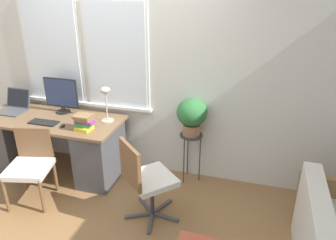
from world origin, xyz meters
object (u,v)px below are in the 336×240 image
(office_chair_swivel, at_px, (145,178))
(potted_plant, at_px, (192,114))
(monitor, at_px, (61,95))
(book_stack, at_px, (84,122))
(desk_lamp, at_px, (106,97))
(desk_chair_wooden, at_px, (30,164))
(laptop, at_px, (14,107))
(keyboard, at_px, (44,122))
(mouse, at_px, (63,125))
(plant_stand, at_px, (191,140))

(office_chair_swivel, distance_m, potted_plant, 0.96)
(monitor, distance_m, book_stack, 0.66)
(monitor, relative_size, office_chair_swivel, 0.50)
(desk_lamp, height_order, desk_chair_wooden, desk_lamp)
(laptop, xyz_separation_m, monitor, (0.64, 0.13, 0.18))
(keyboard, distance_m, mouse, 0.28)
(mouse, relative_size, desk_chair_wooden, 0.09)
(desk_chair_wooden, height_order, office_chair_swivel, office_chair_swivel)
(keyboard, xyz_separation_m, mouse, (0.28, -0.03, 0.01))
(monitor, height_order, office_chair_swivel, monitor)
(keyboard, relative_size, plant_stand, 0.55)
(monitor, bearing_deg, desk_lamp, -7.86)
(keyboard, bearing_deg, desk_lamp, 21.40)
(office_chair_swivel, bearing_deg, monitor, 14.48)
(keyboard, xyz_separation_m, office_chair_swivel, (1.42, -0.39, -0.27))
(mouse, height_order, book_stack, book_stack)
(mouse, distance_m, potted_plant, 1.50)
(book_stack, relative_size, potted_plant, 0.49)
(monitor, height_order, book_stack, monitor)
(book_stack, bearing_deg, office_chair_swivel, -23.30)
(laptop, bearing_deg, book_stack, -12.21)
(monitor, xyz_separation_m, plant_stand, (1.67, 0.06, -0.42))
(monitor, height_order, desk_chair_wooden, monitor)
(mouse, bearing_deg, desk_lamp, 35.70)
(laptop, xyz_separation_m, plant_stand, (2.31, 0.20, -0.24))
(keyboard, height_order, office_chair_swivel, office_chair_swivel)
(office_chair_swivel, relative_size, plant_stand, 1.44)
(desk_chair_wooden, relative_size, plant_stand, 1.29)
(monitor, relative_size, plant_stand, 0.72)
(desk_chair_wooden, relative_size, office_chair_swivel, 0.89)
(book_stack, xyz_separation_m, desk_chair_wooden, (-0.48, -0.41, -0.39))
(book_stack, bearing_deg, plant_stand, 21.42)
(keyboard, relative_size, desk_chair_wooden, 0.43)
(monitor, bearing_deg, laptop, -168.22)
(potted_plant, bearing_deg, plant_stand, 180.00)
(potted_plant, bearing_deg, desk_lamp, -171.20)
(mouse, distance_m, desk_lamp, 0.59)
(desk_chair_wooden, bearing_deg, mouse, 50.44)
(book_stack, bearing_deg, laptop, 167.79)
(mouse, height_order, office_chair_swivel, office_chair_swivel)
(book_stack, xyz_separation_m, plant_stand, (1.15, 0.45, -0.28))
(mouse, bearing_deg, keyboard, 174.03)
(monitor, height_order, plant_stand, monitor)
(desk_lamp, xyz_separation_m, desk_chair_wooden, (-0.62, -0.71, -0.60))
(plant_stand, height_order, potted_plant, potted_plant)
(monitor, height_order, keyboard, monitor)
(laptop, relative_size, mouse, 4.59)
(office_chair_swivel, bearing_deg, mouse, 25.52)
(desk_chair_wooden, bearing_deg, monitor, 79.79)
(laptop, height_order, monitor, monitor)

